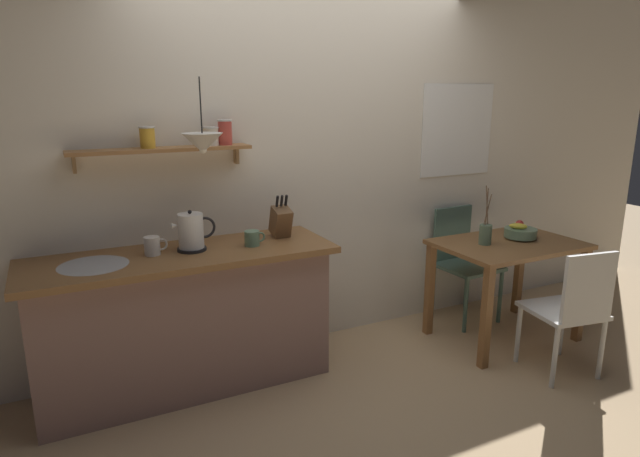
{
  "coord_description": "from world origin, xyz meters",
  "views": [
    {
      "loc": [
        -1.65,
        -2.84,
        1.82
      ],
      "look_at": [
        -0.1,
        0.25,
        0.95
      ],
      "focal_mm": 30.24,
      "sensor_mm": 36.0,
      "label": 1
    }
  ],
  "objects_px": {
    "dining_chair_far": "(461,257)",
    "electric_kettle": "(191,232)",
    "coffee_mug_by_sink": "(153,246)",
    "coffee_mug_spare": "(252,238)",
    "dining_chair_near": "(572,306)",
    "dining_table": "(507,258)",
    "knife_block": "(281,221)",
    "fruit_bowl": "(520,232)",
    "twig_vase": "(485,233)",
    "pendant_lamp": "(203,143)"
  },
  "relations": [
    {
      "from": "dining_chair_near",
      "to": "dining_chair_far",
      "type": "distance_m",
      "value": 1.1
    },
    {
      "from": "coffee_mug_by_sink",
      "to": "coffee_mug_spare",
      "type": "height_order",
      "value": "coffee_mug_by_sink"
    },
    {
      "from": "dining_chair_far",
      "to": "electric_kettle",
      "type": "xyz_separation_m",
      "value": [
        -2.22,
        -0.1,
        0.49
      ]
    },
    {
      "from": "dining_chair_far",
      "to": "fruit_bowl",
      "type": "distance_m",
      "value": 0.55
    },
    {
      "from": "dining_table",
      "to": "dining_chair_near",
      "type": "xyz_separation_m",
      "value": [
        -0.06,
        -0.63,
        -0.14
      ]
    },
    {
      "from": "knife_block",
      "to": "coffee_mug_spare",
      "type": "xyz_separation_m",
      "value": [
        -0.24,
        -0.11,
        -0.06
      ]
    },
    {
      "from": "twig_vase",
      "to": "pendant_lamp",
      "type": "height_order",
      "value": "pendant_lamp"
    },
    {
      "from": "coffee_mug_spare",
      "to": "pendant_lamp",
      "type": "relative_size",
      "value": 0.32
    },
    {
      "from": "knife_block",
      "to": "dining_table",
      "type": "bearing_deg",
      "value": -14.08
    },
    {
      "from": "dining_chair_far",
      "to": "pendant_lamp",
      "type": "height_order",
      "value": "pendant_lamp"
    },
    {
      "from": "dining_chair_near",
      "to": "twig_vase",
      "type": "relative_size",
      "value": 2.01
    },
    {
      "from": "electric_kettle",
      "to": "twig_vase",
      "type": "bearing_deg",
      "value": -9.19
    },
    {
      "from": "fruit_bowl",
      "to": "electric_kettle",
      "type": "bearing_deg",
      "value": 172.11
    },
    {
      "from": "dining_chair_far",
      "to": "pendant_lamp",
      "type": "xyz_separation_m",
      "value": [
        -2.15,
        -0.23,
        1.03
      ]
    },
    {
      "from": "coffee_mug_by_sink",
      "to": "fruit_bowl",
      "type": "bearing_deg",
      "value": -7.43
    },
    {
      "from": "dining_chair_near",
      "to": "fruit_bowl",
      "type": "bearing_deg",
      "value": 72.59
    },
    {
      "from": "electric_kettle",
      "to": "coffee_mug_spare",
      "type": "distance_m",
      "value": 0.37
    },
    {
      "from": "dining_chair_near",
      "to": "pendant_lamp",
      "type": "relative_size",
      "value": 2.09
    },
    {
      "from": "dining_chair_far",
      "to": "knife_block",
      "type": "height_order",
      "value": "knife_block"
    },
    {
      "from": "dining_table",
      "to": "dining_chair_near",
      "type": "distance_m",
      "value": 0.65
    },
    {
      "from": "fruit_bowl",
      "to": "coffee_mug_by_sink",
      "type": "height_order",
      "value": "coffee_mug_by_sink"
    },
    {
      "from": "dining_chair_far",
      "to": "twig_vase",
      "type": "height_order",
      "value": "twig_vase"
    },
    {
      "from": "dining_chair_far",
      "to": "coffee_mug_spare",
      "type": "height_order",
      "value": "coffee_mug_spare"
    },
    {
      "from": "dining_table",
      "to": "knife_block",
      "type": "height_order",
      "value": "knife_block"
    },
    {
      "from": "coffee_mug_by_sink",
      "to": "coffee_mug_spare",
      "type": "distance_m",
      "value": 0.6
    },
    {
      "from": "coffee_mug_spare",
      "to": "dining_chair_far",
      "type": "bearing_deg",
      "value": 4.99
    },
    {
      "from": "knife_block",
      "to": "coffee_mug_spare",
      "type": "height_order",
      "value": "knife_block"
    },
    {
      "from": "electric_kettle",
      "to": "pendant_lamp",
      "type": "xyz_separation_m",
      "value": [
        0.06,
        -0.13,
        0.54
      ]
    },
    {
      "from": "dining_chair_near",
      "to": "pendant_lamp",
      "type": "bearing_deg",
      "value": 157.62
    },
    {
      "from": "dining_chair_near",
      "to": "dining_chair_far",
      "type": "relative_size",
      "value": 0.96
    },
    {
      "from": "fruit_bowl",
      "to": "coffee_mug_by_sink",
      "type": "relative_size",
      "value": 1.72
    },
    {
      "from": "dining_table",
      "to": "twig_vase",
      "type": "distance_m",
      "value": 0.29
    },
    {
      "from": "fruit_bowl",
      "to": "twig_vase",
      "type": "distance_m",
      "value": 0.35
    },
    {
      "from": "dining_chair_near",
      "to": "coffee_mug_spare",
      "type": "xyz_separation_m",
      "value": [
        -1.82,
        0.93,
        0.45
      ]
    },
    {
      "from": "electric_kettle",
      "to": "coffee_mug_by_sink",
      "type": "bearing_deg",
      "value": 177.45
    },
    {
      "from": "dining_table",
      "to": "coffee_mug_spare",
      "type": "relative_size",
      "value": 7.67
    },
    {
      "from": "coffee_mug_spare",
      "to": "pendant_lamp",
      "type": "bearing_deg",
      "value": -168.03
    },
    {
      "from": "knife_block",
      "to": "pendant_lamp",
      "type": "xyz_separation_m",
      "value": [
        -0.54,
        -0.17,
        0.54
      ]
    },
    {
      "from": "coffee_mug_by_sink",
      "to": "coffee_mug_spare",
      "type": "bearing_deg",
      "value": -7.19
    },
    {
      "from": "fruit_bowl",
      "to": "twig_vase",
      "type": "xyz_separation_m",
      "value": [
        -0.35,
        0.0,
        0.03
      ]
    },
    {
      "from": "pendant_lamp",
      "to": "dining_chair_near",
      "type": "bearing_deg",
      "value": -22.38
    },
    {
      "from": "fruit_bowl",
      "to": "twig_vase",
      "type": "relative_size",
      "value": 0.54
    },
    {
      "from": "fruit_bowl",
      "to": "knife_block",
      "type": "distance_m",
      "value": 1.84
    },
    {
      "from": "dining_chair_far",
      "to": "dining_table",
      "type": "bearing_deg",
      "value": -87.02
    },
    {
      "from": "dining_chair_far",
      "to": "electric_kettle",
      "type": "bearing_deg",
      "value": -177.49
    },
    {
      "from": "pendant_lamp",
      "to": "fruit_bowl",
      "type": "bearing_deg",
      "value": -4.99
    },
    {
      "from": "dining_chair_far",
      "to": "dining_chair_near",
      "type": "bearing_deg",
      "value": -91.89
    },
    {
      "from": "dining_table",
      "to": "dining_chair_far",
      "type": "distance_m",
      "value": 0.48
    },
    {
      "from": "twig_vase",
      "to": "pendant_lamp",
      "type": "bearing_deg",
      "value": 174.17
    },
    {
      "from": "dining_table",
      "to": "twig_vase",
      "type": "height_order",
      "value": "twig_vase"
    }
  ]
}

